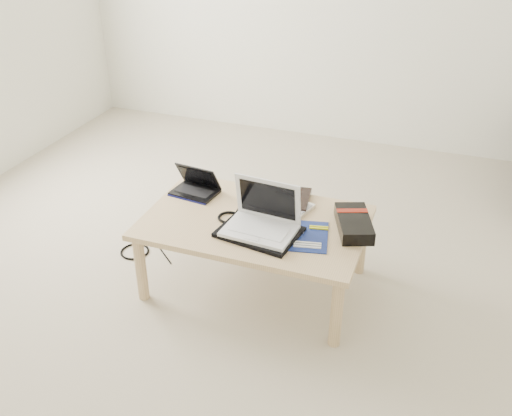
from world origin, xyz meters
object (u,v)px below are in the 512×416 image
(coffee_table, at_px, (255,228))
(white_laptop, at_px, (262,220))
(gpu_box, at_px, (354,223))
(netbook, at_px, (196,187))

(coffee_table, distance_m, white_laptop, 0.17)
(gpu_box, bearing_deg, netbook, 174.93)
(white_laptop, bearing_deg, netbook, 151.60)
(netbook, bearing_deg, coffee_table, -21.99)
(white_laptop, xyz_separation_m, gpu_box, (0.41, 0.18, -0.04))
(netbook, distance_m, gpu_box, 0.88)
(white_laptop, height_order, gpu_box, white_laptop)
(coffee_table, bearing_deg, gpu_box, 9.76)
(white_laptop, bearing_deg, gpu_box, 23.28)
(netbook, relative_size, white_laptop, 0.74)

